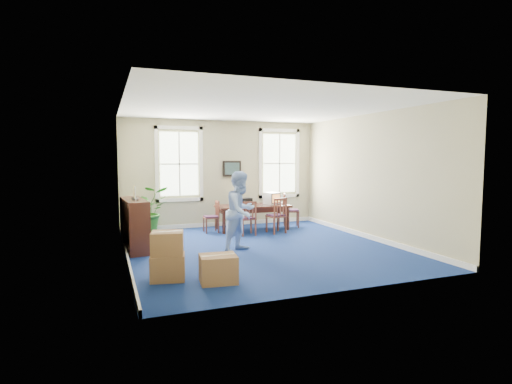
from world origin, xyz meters
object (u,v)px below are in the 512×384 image
object	(u,v)px
conference_table	(253,217)
crt_tv	(272,198)
chair_near_left	(247,218)
man	(241,211)
potted_plant	(147,211)
credenza	(134,223)
cardboard_boxes	(179,252)

from	to	relation	value
conference_table	crt_tv	world-z (taller)	crt_tv
chair_near_left	man	xyz separation A→B (m)	(-0.73, -1.66, 0.43)
chair_near_left	man	distance (m)	1.87
potted_plant	crt_tv	bearing A→B (deg)	-3.30
credenza	potted_plant	xyz separation A→B (m)	(0.44, 1.67, 0.06)
conference_table	cardboard_boxes	xyz separation A→B (m)	(-2.80, -3.85, 0.08)
potted_plant	cardboard_boxes	bearing A→B (deg)	-87.96
conference_table	man	distance (m)	2.70
potted_plant	credenza	bearing A→B (deg)	-104.73
credenza	potted_plant	bearing A→B (deg)	70.56
man	potted_plant	xyz separation A→B (m)	(-1.79, 2.63, -0.23)
credenza	chair_near_left	bearing A→B (deg)	8.53
potted_plant	cardboard_boxes	distance (m)	4.12
potted_plant	man	bearing A→B (deg)	-55.84
crt_tv	cardboard_boxes	world-z (taller)	crt_tv
cardboard_boxes	credenza	bearing A→B (deg)	103.45
chair_near_left	cardboard_boxes	xyz separation A→B (m)	(-2.37, -3.14, -0.02)
chair_near_left	cardboard_boxes	bearing A→B (deg)	52.93
chair_near_left	potted_plant	size ratio (longest dim) A/B	0.70
man	cardboard_boxes	world-z (taller)	man
credenza	potted_plant	world-z (taller)	potted_plant
conference_table	crt_tv	xyz separation A→B (m)	(0.62, 0.05, 0.53)
credenza	cardboard_boxes	xyz separation A→B (m)	(0.58, -2.44, -0.16)
cardboard_boxes	crt_tv	bearing A→B (deg)	48.74
conference_table	chair_near_left	xyz separation A→B (m)	(-0.43, -0.72, 0.11)
conference_table	man	bearing A→B (deg)	-113.51
credenza	crt_tv	bearing A→B (deg)	15.31
man	potted_plant	world-z (taller)	man
conference_table	cardboard_boxes	distance (m)	4.76
conference_table	potted_plant	world-z (taller)	potted_plant
credenza	cardboard_boxes	size ratio (longest dim) A/B	1.00
man	credenza	size ratio (longest dim) A/B	1.16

